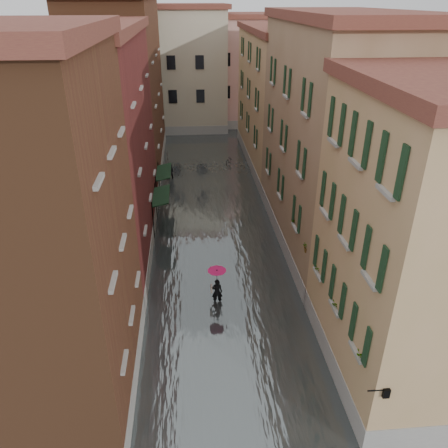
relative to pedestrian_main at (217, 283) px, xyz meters
name	(u,v)px	position (x,y,z in m)	size (l,w,h in m)	color
ground	(230,341)	(0.39, -2.75, -1.28)	(120.00, 120.00, 0.00)	slate
floodwater	(212,215)	(0.39, 10.25, -1.18)	(10.00, 60.00, 0.20)	#4A5152
building_left_near	(32,248)	(-6.61, -4.75, 5.22)	(6.00, 8.00, 13.00)	brown
building_left_mid	(92,153)	(-6.61, 6.25, 4.97)	(6.00, 14.00, 12.50)	maroon
building_left_far	(123,90)	(-6.61, 21.25, 5.72)	(6.00, 16.00, 14.00)	brown
building_right_near	(423,249)	(7.39, -4.75, 4.47)	(6.00, 8.00, 11.50)	tan
building_right_mid	(334,142)	(7.39, 6.25, 5.22)	(6.00, 14.00, 13.00)	#9D7E5F
building_right_far	(282,102)	(7.39, 21.25, 4.47)	(6.00, 16.00, 11.50)	tan
building_end_cream	(173,71)	(-2.61, 35.25, 5.22)	(12.00, 9.00, 13.00)	#BBB394
building_end_pink	(247,72)	(6.39, 37.25, 4.72)	(10.00, 9.00, 12.00)	#CA938E
awning_near	(161,197)	(-3.10, 8.41, 1.19)	(1.09, 3.17, 2.80)	black
awning_far	(163,173)	(-3.10, 12.80, 1.19)	(1.09, 3.25, 2.80)	black
wall_lantern	(385,392)	(4.72, -8.75, 1.72)	(0.71, 0.22, 0.35)	black
window_planters	(322,267)	(4.51, -2.33, 2.23)	(0.59, 10.83, 0.84)	#994032
pedestrian_main	(217,283)	(0.00, 0.00, 0.00)	(0.95, 0.95, 2.06)	black
pedestrian_far	(172,173)	(-2.67, 17.23, -0.51)	(0.75, 0.59, 1.54)	black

